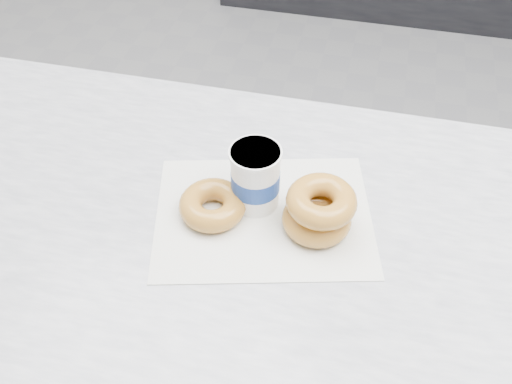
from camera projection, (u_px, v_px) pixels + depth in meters
ground at (430, 304)px, 1.84m from camera, size 5.00×5.00×0.00m
wax_paper at (263, 215)px, 0.90m from camera, size 0.39×0.34×0.00m
donut_single at (213, 205)px, 0.89m from camera, size 0.12×0.12×0.04m
donut_stack at (319, 210)px, 0.86m from camera, size 0.15×0.15×0.07m
coffee_cup at (255, 177)px, 0.89m from camera, size 0.08×0.08×0.11m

